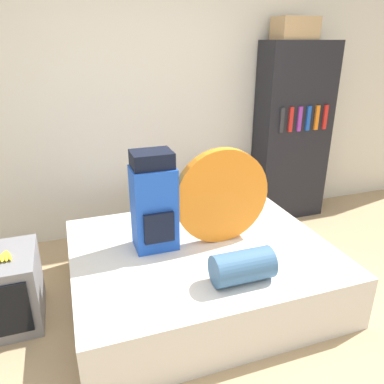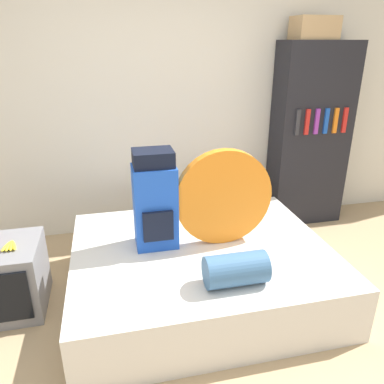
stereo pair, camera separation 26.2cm
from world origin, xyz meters
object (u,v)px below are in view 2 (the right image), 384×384
backpack (155,201)px  bookshelf (310,136)px  tent_bag (223,197)px  television (8,278)px  cardboard_box (314,28)px  sleeping_roll (236,269)px

backpack → bookshelf: (1.74, 0.93, 0.16)m
tent_bag → television: bearing=176.9°
bookshelf → cardboard_box: 1.03m
tent_bag → sleeping_roll: size_ratio=1.85×
sleeping_roll → television: 1.65m
sleeping_roll → cardboard_box: bearing=51.3°
television → bookshelf: bookshelf is taller
sleeping_roll → cardboard_box: 2.44m
cardboard_box → television: bearing=-161.6°
tent_bag → backpack: bearing=172.1°
backpack → sleeping_roll: bearing=-55.6°
sleeping_roll → television: bearing=157.4°
sleeping_roll → backpack: bearing=124.4°
cardboard_box → tent_bag: bearing=-139.2°
tent_bag → bookshelf: bookshelf is taller
cardboard_box → bookshelf: bearing=6.2°
backpack → sleeping_roll: backpack is taller
backpack → cardboard_box: size_ratio=1.86×
sleeping_roll → cardboard_box: size_ratio=1.00×
bookshelf → tent_bag: bearing=-141.1°
sleeping_roll → bookshelf: bearing=49.4°
tent_bag → television: tent_bag is taller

